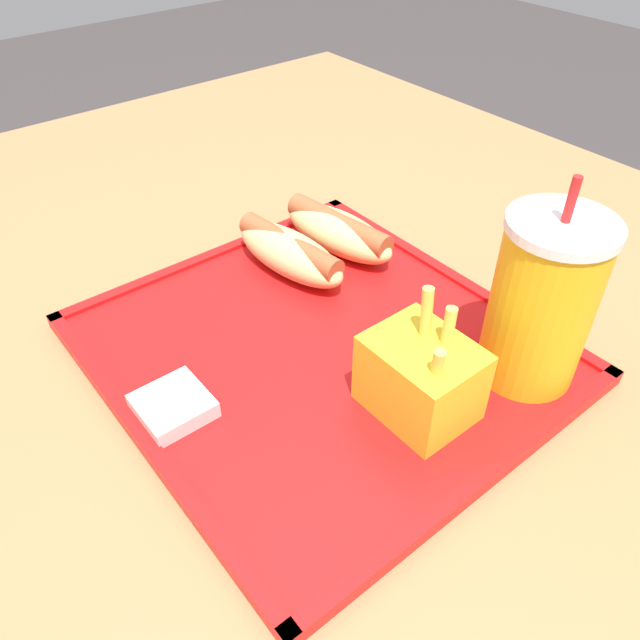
% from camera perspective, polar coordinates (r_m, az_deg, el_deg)
% --- Properties ---
extents(dining_table, '(1.33, 1.15, 0.73)m').
position_cam_1_polar(dining_table, '(0.87, -1.30, -20.56)').
color(dining_table, olive).
rests_on(dining_table, ground_plane).
extents(food_tray, '(0.38, 0.36, 0.01)m').
position_cam_1_polar(food_tray, '(0.56, -0.00, -2.71)').
color(food_tray, red).
rests_on(food_tray, dining_table).
extents(soda_cup, '(0.08, 0.08, 0.18)m').
position_cam_1_polar(soda_cup, '(0.52, 19.63, 1.56)').
color(soda_cup, gold).
rests_on(soda_cup, food_tray).
extents(hot_dog_far, '(0.15, 0.07, 0.04)m').
position_cam_1_polar(hot_dog_far, '(0.67, 1.71, 8.15)').
color(hot_dog_far, '#DBB270').
rests_on(hot_dog_far, food_tray).
extents(hot_dog_near, '(0.15, 0.07, 0.04)m').
position_cam_1_polar(hot_dog_near, '(0.64, -2.76, 6.23)').
color(hot_dog_near, '#DBB270').
rests_on(hot_dog_near, food_tray).
extents(fries_carton, '(0.08, 0.07, 0.11)m').
position_cam_1_polar(fries_carton, '(0.49, 9.21, -5.15)').
color(fries_carton, gold).
rests_on(fries_carton, food_tray).
extents(sauce_cup_mayo, '(0.05, 0.05, 0.02)m').
position_cam_1_polar(sauce_cup_mayo, '(0.51, -13.29, -7.58)').
color(sauce_cup_mayo, silver).
rests_on(sauce_cup_mayo, food_tray).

